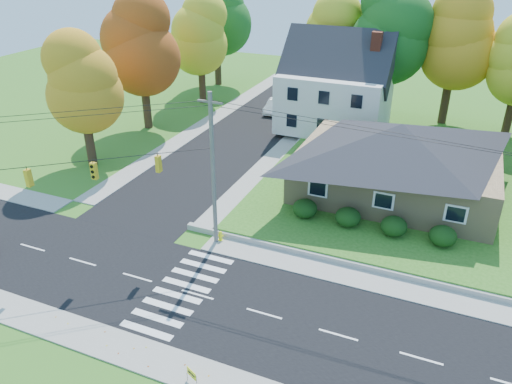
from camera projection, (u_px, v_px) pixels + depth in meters
ground at (198, 295)px, 27.67m from camera, size 120.00×120.00×0.00m
road_main at (198, 295)px, 27.67m from camera, size 90.00×8.00×0.02m
road_cross at (252, 128)px, 51.72m from camera, size 8.00×44.00×0.02m
sidewalk_north at (236, 248)px, 31.74m from camera, size 90.00×2.00×0.08m
sidewalk_south at (146, 357)px, 23.56m from camera, size 90.00×2.00×0.08m
lawn at (466, 180)px, 40.20m from camera, size 30.00×30.00×0.50m
ranch_house at (398, 158)px, 36.48m from camera, size 14.60×10.60×5.40m
colonial_house at (336, 88)px, 48.46m from camera, size 10.40×8.40×9.60m
hedge_row at (371, 221)px, 32.55m from camera, size 10.70×1.70×1.27m
traffic_infrastructure at (202, 202)px, 26.48m from camera, size 38.10×10.66×10.00m
tree_lot_0 at (334, 37)px, 52.38m from camera, size 6.72×6.72×12.51m
tree_lot_1 at (392, 29)px, 48.87m from camera, size 7.84×7.84×14.60m
tree_lot_2 at (456, 39)px, 47.90m from camera, size 7.28×7.28×13.56m
tree_west_0 at (80, 84)px, 40.14m from camera, size 6.16×6.16×11.47m
tree_west_1 at (140, 44)px, 48.07m from camera, size 7.28×7.28×13.56m
tree_west_2 at (200, 35)px, 56.20m from camera, size 6.72×6.72×12.51m
tree_west_3 at (216, 13)px, 62.85m from camera, size 7.84×7.84×14.60m
white_car at (275, 106)px, 56.00m from camera, size 1.76×4.43×1.44m
fire_hydrant at (221, 236)px, 32.42m from camera, size 0.42×0.32×0.73m
yard_sign at (191, 374)px, 21.96m from camera, size 0.59×0.29×0.79m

